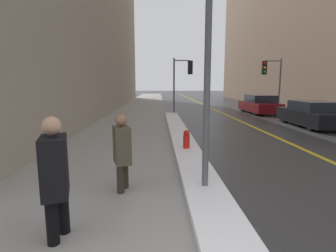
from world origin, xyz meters
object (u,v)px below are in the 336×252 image
at_px(fire_hydrant, 186,142).
at_px(parked_car_black, 313,114).
at_px(traffic_light_near, 184,74).
at_px(pedestrian_nearside, 122,149).
at_px(pedestrian_trailing, 55,173).
at_px(parked_car_maroon, 259,105).
at_px(lamp_post, 209,22).
at_px(traffic_light_far, 270,74).

bearing_deg(fire_hydrant, parked_car_black, 35.30).
distance_m(traffic_light_near, pedestrian_nearside, 13.36).
bearing_deg(traffic_light_near, pedestrian_trailing, -106.99).
distance_m(pedestrian_trailing, parked_car_black, 12.86).
bearing_deg(parked_car_maroon, lamp_post, 154.64).
height_order(parked_car_maroon, fire_hydrant, parked_car_maroon).
relative_size(traffic_light_near, pedestrian_nearside, 2.50).
xyz_separation_m(traffic_light_far, parked_car_black, (0.06, -5.13, -2.12)).
distance_m(lamp_post, traffic_light_far, 14.51).
distance_m(pedestrian_nearside, parked_car_black, 11.29).
height_order(lamp_post, traffic_light_near, lamp_post).
relative_size(pedestrian_trailing, pedestrian_nearside, 1.11).
xyz_separation_m(lamp_post, parked_car_maroon, (6.37, 13.68, -2.51)).
xyz_separation_m(traffic_light_near, parked_car_maroon, (5.49, 0.55, -2.11)).
bearing_deg(traffic_light_near, fire_hydrant, -100.09).
bearing_deg(pedestrian_trailing, fire_hydrant, 136.75).
bearing_deg(fire_hydrant, parked_car_maroon, 59.15).
relative_size(pedestrian_trailing, fire_hydrant, 2.38).
height_order(lamp_post, traffic_light_far, lamp_post).
bearing_deg(traffic_light_far, lamp_post, 65.26).
relative_size(pedestrian_nearside, fire_hydrant, 2.15).
bearing_deg(parked_car_maroon, traffic_light_near, 95.35).
bearing_deg(traffic_light_far, fire_hydrant, 58.59).
relative_size(lamp_post, pedestrian_nearside, 3.50).
bearing_deg(lamp_post, parked_car_black, 48.97).
height_order(traffic_light_near, parked_car_black, traffic_light_near).
xyz_separation_m(parked_car_black, fire_hydrant, (-6.78, -4.80, -0.24)).
height_order(traffic_light_far, parked_car_maroon, traffic_light_far).
height_order(lamp_post, fire_hydrant, lamp_post).
height_order(lamp_post, parked_car_maroon, lamp_post).
bearing_deg(traffic_light_near, lamp_post, -98.78).
bearing_deg(traffic_light_far, traffic_light_near, 0.24).
xyz_separation_m(traffic_light_near, fire_hydrant, (-0.92, -10.18, -2.37)).
relative_size(lamp_post, traffic_light_near, 1.40).
relative_size(traffic_light_far, parked_car_maroon, 0.90).
bearing_deg(parked_car_black, lamp_post, 140.05).
bearing_deg(lamp_post, pedestrian_nearside, 175.16).
bearing_deg(fire_hydrant, lamp_post, -89.30).
xyz_separation_m(traffic_light_far, pedestrian_nearside, (-8.27, -12.74, -1.87)).
distance_m(traffic_light_far, fire_hydrant, 12.22).
distance_m(parked_car_maroon, fire_hydrant, 12.50).
bearing_deg(fire_hydrant, pedestrian_trailing, -116.50).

